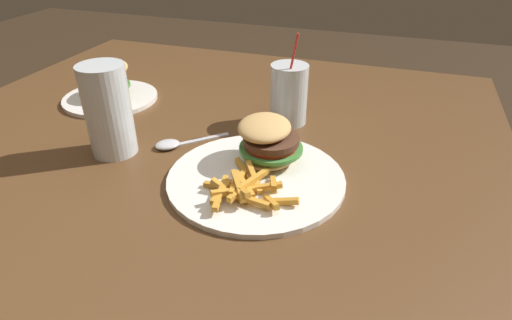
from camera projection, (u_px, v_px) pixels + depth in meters
name	position (u px, v px, depth m)	size (l,w,h in m)	color
dining_table	(172.00, 202.00, 0.82)	(1.44, 1.25, 0.73)	brown
meal_plate_near	(261.00, 162.00, 0.76)	(0.31, 0.31, 0.09)	white
beer_glass	(108.00, 112.00, 0.80)	(0.09, 0.09, 0.18)	silver
juice_glass	(289.00, 96.00, 0.93)	(0.08, 0.08, 0.20)	silver
spoon	(172.00, 144.00, 0.86)	(0.13, 0.13, 0.01)	silver
meal_plate_far	(110.00, 88.00, 1.05)	(0.23, 0.23, 0.10)	white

